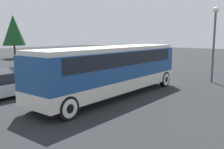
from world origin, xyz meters
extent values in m
plane|color=#26282B|center=(0.00, 0.00, 0.00)|extent=(120.00, 120.00, 0.00)
cube|color=silver|center=(0.00, 0.00, 0.79)|extent=(10.87, 2.44, 0.68)
cube|color=navy|center=(0.00, 0.00, 1.92)|extent=(10.87, 2.44, 1.59)
cube|color=black|center=(0.00, 0.00, 2.31)|extent=(9.57, 2.48, 0.71)
cube|color=silver|center=(0.00, 0.00, 2.83)|extent=(10.65, 2.24, 0.22)
cube|color=navy|center=(5.29, 0.00, 1.70)|extent=(0.36, 2.34, 1.82)
cylinder|color=black|center=(4.59, -1.11, 0.53)|extent=(1.05, 0.28, 1.05)
cylinder|color=silver|center=(4.59, -1.11, 0.53)|extent=(0.82, 0.30, 0.82)
cylinder|color=black|center=(4.59, -1.11, 0.53)|extent=(0.40, 0.32, 0.40)
cylinder|color=black|center=(4.59, 1.11, 0.53)|extent=(1.05, 0.28, 1.05)
cylinder|color=silver|center=(4.59, 1.11, 0.53)|extent=(0.82, 0.30, 0.82)
cylinder|color=black|center=(4.59, 1.11, 0.53)|extent=(0.40, 0.32, 0.40)
cylinder|color=black|center=(-4.43, -1.11, 0.53)|extent=(1.05, 0.28, 1.05)
cylinder|color=silver|center=(-4.43, -1.11, 0.53)|extent=(0.82, 0.30, 0.82)
cylinder|color=black|center=(-4.43, -1.11, 0.53)|extent=(0.40, 0.32, 0.40)
cylinder|color=black|center=(-4.43, 1.11, 0.53)|extent=(1.05, 0.28, 1.05)
cylinder|color=silver|center=(-4.43, 1.11, 0.53)|extent=(0.82, 0.30, 0.82)
cylinder|color=black|center=(-4.43, 1.11, 0.53)|extent=(0.40, 0.32, 0.40)
cube|color=#2D5638|center=(-2.72, 7.02, 0.52)|extent=(4.12, 1.78, 0.56)
cube|color=black|center=(-2.89, 7.02, 1.07)|extent=(2.14, 1.60, 0.55)
cylinder|color=black|center=(-1.10, 6.22, 0.31)|extent=(0.63, 0.22, 0.63)
cylinder|color=black|center=(-1.10, 6.22, 0.31)|extent=(0.24, 0.26, 0.24)
cylinder|color=black|center=(-1.10, 7.82, 0.31)|extent=(0.63, 0.22, 0.63)
cylinder|color=black|center=(-1.10, 7.82, 0.31)|extent=(0.24, 0.26, 0.24)
cube|color=black|center=(1.94, 8.99, 0.57)|extent=(4.25, 1.71, 0.68)
cube|color=black|center=(1.77, 8.99, 1.19)|extent=(2.21, 1.54, 0.56)
cylinder|color=black|center=(3.64, 8.23, 0.31)|extent=(0.62, 0.22, 0.62)
cylinder|color=black|center=(3.64, 8.23, 0.31)|extent=(0.23, 0.26, 0.23)
cylinder|color=black|center=(3.64, 9.75, 0.31)|extent=(0.62, 0.22, 0.62)
cylinder|color=black|center=(3.64, 9.75, 0.31)|extent=(0.23, 0.26, 0.23)
cylinder|color=black|center=(0.24, 8.23, 0.31)|extent=(0.62, 0.22, 0.62)
cylinder|color=black|center=(0.24, 8.23, 0.31)|extent=(0.23, 0.26, 0.23)
cylinder|color=black|center=(0.24, 9.75, 0.31)|extent=(0.62, 0.22, 0.62)
cylinder|color=black|center=(0.24, 9.75, 0.31)|extent=(0.23, 0.26, 0.23)
cube|color=#BCBCC1|center=(-3.57, 4.76, 0.57)|extent=(4.65, 1.85, 0.68)
cube|color=black|center=(-3.76, 4.76, 1.20)|extent=(2.42, 1.66, 0.58)
cylinder|color=black|center=(-1.68, 3.93, 0.31)|extent=(0.61, 0.22, 0.61)
cylinder|color=black|center=(-1.68, 3.93, 0.31)|extent=(0.23, 0.26, 0.23)
cylinder|color=black|center=(-1.68, 5.59, 0.31)|extent=(0.61, 0.22, 0.61)
cylinder|color=black|center=(-1.68, 5.59, 0.31)|extent=(0.23, 0.26, 0.23)
cylinder|color=#515156|center=(8.35, -3.22, 2.64)|extent=(0.16, 0.16, 5.28)
sphere|color=silver|center=(8.35, -3.22, 5.46)|extent=(0.44, 0.44, 0.44)
cylinder|color=brown|center=(10.16, 27.65, 1.02)|extent=(0.28, 0.28, 2.05)
cone|color=#19471E|center=(10.16, 27.65, 4.39)|extent=(3.48, 3.48, 4.69)
camera|label=1|loc=(-11.30, -8.93, 3.58)|focal=40.00mm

